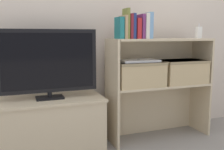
{
  "coord_description": "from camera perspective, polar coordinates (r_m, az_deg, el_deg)",
  "views": [
    {
      "loc": [
        -0.78,
        -1.92,
        0.96
      ],
      "look_at": [
        0.0,
        0.16,
        0.62
      ],
      "focal_mm": 42.0,
      "sensor_mm": 36.0,
      "label": 1
    }
  ],
  "objects": [
    {
      "name": "bookshelf_upper_tier",
      "position": [
        2.49,
        9.72,
        4.46
      ],
      "size": [
        0.96,
        0.32,
        0.42
      ],
      "color": "#CCB793",
      "rests_on": "bookshelf_lower_tier"
    },
    {
      "name": "book_navy",
      "position": [
        2.23,
        4.39,
        10.55
      ],
      "size": [
        0.03,
        0.12,
        0.21
      ],
      "color": "navy",
      "rests_on": "bookshelf_upper_tier"
    },
    {
      "name": "ground_plane",
      "position": [
        2.29,
        1.46,
        -16.08
      ],
      "size": [
        16.0,
        16.0,
        0.0
      ],
      "primitive_type": "plane",
      "color": "gray"
    },
    {
      "name": "storage_basket_right",
      "position": [
        2.57,
        14.91,
        0.99
      ],
      "size": [
        0.44,
        0.29,
        0.22
      ],
      "color": "tan",
      "rests_on": "bookshelf_lower_tier"
    },
    {
      "name": "book_plum",
      "position": [
        2.27,
        6.21,
        10.42
      ],
      "size": [
        0.03,
        0.14,
        0.2
      ],
      "color": "#6B2D66",
      "rests_on": "bookshelf_upper_tier"
    },
    {
      "name": "wall_back",
      "position": [
        2.5,
        -2.31,
        14.23
      ],
      "size": [
        10.0,
        0.05,
        2.4
      ],
      "color": "beige",
      "rests_on": "ground_plane"
    },
    {
      "name": "storage_basket_left",
      "position": [
        2.33,
        5.7,
        0.49
      ],
      "size": [
        0.44,
        0.29,
        0.22
      ],
      "color": "tan",
      "rests_on": "bookshelf_lower_tier"
    },
    {
      "name": "book_maroon",
      "position": [
        2.22,
        3.73,
        10.5
      ],
      "size": [
        0.02,
        0.13,
        0.2
      ],
      "color": "maroon",
      "rests_on": "bookshelf_upper_tier"
    },
    {
      "name": "book_teal",
      "position": [
        2.19,
        1.6,
        10.19
      ],
      "size": [
        0.04,
        0.13,
        0.18
      ],
      "color": "#1E7075",
      "rests_on": "bookshelf_upper_tier"
    },
    {
      "name": "book_skyblue",
      "position": [
        2.3,
        7.82,
        10.58
      ],
      "size": [
        0.03,
        0.13,
        0.22
      ],
      "color": "#709ECC",
      "rests_on": "bookshelf_upper_tier"
    },
    {
      "name": "book_ivory",
      "position": [
        2.28,
        6.98,
        10.52
      ],
      "size": [
        0.03,
        0.15,
        0.21
      ],
      "color": "silver",
      "rests_on": "bookshelf_upper_tier"
    },
    {
      "name": "laptop",
      "position": [
        2.32,
        5.74,
        3.14
      ],
      "size": [
        0.34,
        0.22,
        0.02
      ],
      "color": "white",
      "rests_on": "storage_basket_left"
    },
    {
      "name": "tv_stand",
      "position": [
        2.26,
        -13.17,
        -10.48
      ],
      "size": [
        0.86,
        0.42,
        0.45
      ],
      "color": "#CCB793",
      "rests_on": "ground_plane"
    },
    {
      "name": "book_crimson",
      "position": [
        2.25,
        5.29,
        10.03
      ],
      "size": [
        0.04,
        0.14,
        0.17
      ],
      "color": "#B22328",
      "rests_on": "bookshelf_upper_tier"
    },
    {
      "name": "bookshelf_lower_tier",
      "position": [
        2.57,
        9.42,
        -5.81
      ],
      "size": [
        0.96,
        0.32,
        0.51
      ],
      "color": "#CCB793",
      "rests_on": "ground_plane"
    },
    {
      "name": "book_olive",
      "position": [
        2.21,
        3.09,
        11.09
      ],
      "size": [
        0.02,
        0.12,
        0.25
      ],
      "color": "olive",
      "rests_on": "bookshelf_upper_tier"
    },
    {
      "name": "tv",
      "position": [
        2.15,
        -13.64,
        2.71
      ],
      "size": [
        0.78,
        0.14,
        0.56
      ],
      "color": "black",
      "rests_on": "tv_stand"
    },
    {
      "name": "baby_monitor",
      "position": [
        2.67,
        18.36,
        8.79
      ],
      "size": [
        0.05,
        0.03,
        0.14
      ],
      "color": "white",
      "rests_on": "bookshelf_upper_tier"
    },
    {
      "name": "book_tan",
      "position": [
        2.2,
        2.48,
        10.36
      ],
      "size": [
        0.02,
        0.14,
        0.19
      ],
      "color": "tan",
      "rests_on": "bookshelf_upper_tier"
    }
  ]
}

